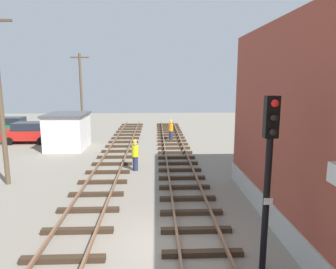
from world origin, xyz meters
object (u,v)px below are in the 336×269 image
(parked_car_red, at_px, (29,132))
(parked_car_green, at_px, (11,126))
(signal_mast, at_px, (269,164))
(track_worker_foreground, at_px, (135,155))
(utility_pole_near, at_px, (0,98))
(control_hut, at_px, (68,131))
(track_worker_distant, at_px, (171,130))
(utility_pole_far, at_px, (81,92))

(parked_car_red, relative_size, parked_car_green, 1.00)
(signal_mast, relative_size, parked_car_red, 1.17)
(parked_car_green, xyz_separation_m, track_worker_foreground, (12.75, -12.09, 0.03))
(parked_car_green, xyz_separation_m, utility_pole_near, (6.33, -14.21, 3.52))
(track_worker_foreground, bearing_deg, parked_car_red, 138.71)
(control_hut, xyz_separation_m, track_worker_distant, (8.22, 2.75, -0.46))
(utility_pole_far, relative_size, track_worker_distant, 4.20)
(parked_car_green, height_order, utility_pole_far, utility_pole_far)
(utility_pole_far, bearing_deg, utility_pole_near, -91.13)
(control_hut, xyz_separation_m, parked_car_green, (-7.09, 5.93, -0.49))
(utility_pole_far, height_order, track_worker_foreground, utility_pole_far)
(signal_mast, relative_size, utility_pole_near, 0.58)
(parked_car_red, height_order, track_worker_foreground, track_worker_foreground)
(signal_mast, xyz_separation_m, utility_pole_far, (-10.35, 22.73, 1.02))
(control_hut, height_order, parked_car_green, control_hut)
(parked_car_green, height_order, track_worker_distant, track_worker_distant)
(parked_car_green, bearing_deg, signal_mast, -52.06)
(utility_pole_far, height_order, track_worker_distant, utility_pole_far)
(parked_car_red, relative_size, utility_pole_near, 0.50)
(signal_mast, distance_m, parked_car_green, 27.70)
(parked_car_green, bearing_deg, track_worker_distant, -11.73)
(utility_pole_near, bearing_deg, track_worker_distant, 50.86)
(parked_car_red, bearing_deg, utility_pole_far, 53.20)
(utility_pole_near, height_order, track_worker_foreground, utility_pole_near)
(utility_pole_near, xyz_separation_m, track_worker_foreground, (6.42, 2.12, -3.49))
(track_worker_foreground, bearing_deg, utility_pole_near, -161.74)
(track_worker_distant, bearing_deg, signal_mast, -84.87)
(utility_pole_far, xyz_separation_m, track_worker_foreground, (6.12, -13.05, -3.19))
(signal_mast, xyz_separation_m, parked_car_green, (-16.98, 21.78, -2.20))
(parked_car_red, distance_m, track_worker_foreground, 12.75)
(utility_pole_near, relative_size, track_worker_foreground, 4.52)
(signal_mast, xyz_separation_m, track_worker_foreground, (-4.23, 9.69, -2.17))
(utility_pole_near, distance_m, track_worker_foreground, 7.61)
(utility_pole_near, distance_m, track_worker_distant, 14.64)
(parked_car_green, distance_m, track_worker_distant, 15.64)
(parked_car_green, bearing_deg, utility_pole_far, 8.20)
(utility_pole_far, bearing_deg, parked_car_red, -126.80)
(parked_car_green, relative_size, track_worker_foreground, 2.25)
(control_hut, xyz_separation_m, utility_pole_far, (-0.46, 6.89, 2.73))
(control_hut, distance_m, parked_car_green, 9.26)
(control_hut, bearing_deg, track_worker_foreground, -47.43)
(control_hut, bearing_deg, parked_car_red, 150.11)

